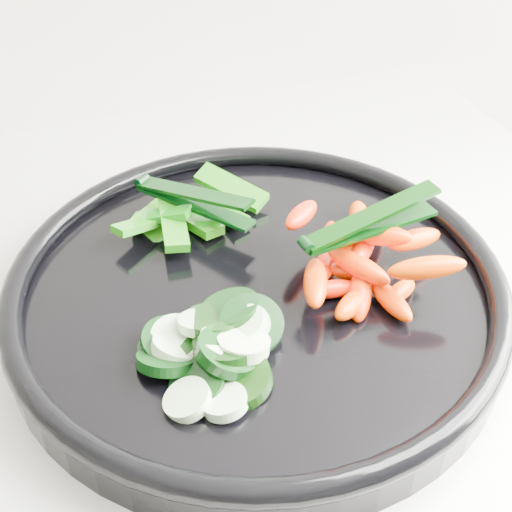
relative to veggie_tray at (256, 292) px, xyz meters
name	(u,v)px	position (x,y,z in m)	size (l,w,h in m)	color
veggie_tray	(256,292)	(0.00, 0.00, 0.00)	(0.45, 0.45, 0.04)	black
cucumber_pile	(208,347)	(-0.05, -0.05, 0.01)	(0.12, 0.12, 0.04)	black
carrot_pile	(362,257)	(0.08, -0.02, 0.02)	(0.14, 0.15, 0.06)	#E65500
pepper_pile	(189,213)	(-0.02, 0.10, 0.01)	(0.14, 0.10, 0.03)	#14720A
tong_carrot	(367,223)	(0.08, -0.02, 0.05)	(0.11, 0.03, 0.02)	black
tong_pepper	(190,198)	(-0.02, 0.10, 0.03)	(0.08, 0.10, 0.02)	black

